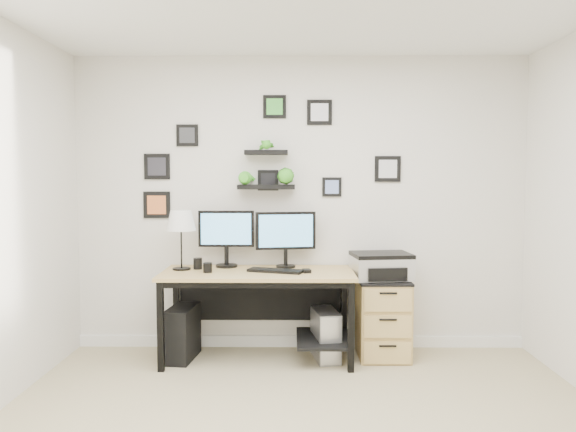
{
  "coord_description": "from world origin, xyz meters",
  "views": [
    {
      "loc": [
        -0.07,
        -3.01,
        1.54
      ],
      "look_at": [
        -0.11,
        1.83,
        1.2
      ],
      "focal_mm": 35.0,
      "sensor_mm": 36.0,
      "label": 1
    }
  ],
  "objects_px": {
    "table_lamp": "(181,222)",
    "printer": "(381,266)",
    "desk": "(262,285)",
    "monitor_left": "(226,234)",
    "monitor_right": "(286,235)",
    "pc_tower_black": "(182,333)",
    "file_cabinet": "(383,318)",
    "pc_tower_grey": "(326,335)",
    "mug": "(208,268)"
  },
  "relations": [
    {
      "from": "table_lamp",
      "to": "printer",
      "type": "xyz_separation_m",
      "value": [
        1.7,
        0.02,
        -0.38
      ]
    },
    {
      "from": "desk",
      "to": "monitor_left",
      "type": "bearing_deg",
      "value": 150.19
    },
    {
      "from": "desk",
      "to": "monitor_right",
      "type": "distance_m",
      "value": 0.49
    },
    {
      "from": "pc_tower_black",
      "to": "file_cabinet",
      "type": "height_order",
      "value": "file_cabinet"
    },
    {
      "from": "monitor_right",
      "to": "pc_tower_grey",
      "type": "distance_m",
      "value": 0.92
    },
    {
      "from": "monitor_right",
      "to": "pc_tower_grey",
      "type": "bearing_deg",
      "value": -28.14
    },
    {
      "from": "table_lamp",
      "to": "mug",
      "type": "bearing_deg",
      "value": -30.99
    },
    {
      "from": "monitor_left",
      "to": "printer",
      "type": "relative_size",
      "value": 0.94
    },
    {
      "from": "desk",
      "to": "monitor_right",
      "type": "relative_size",
      "value": 3.08
    },
    {
      "from": "monitor_left",
      "to": "monitor_right",
      "type": "height_order",
      "value": "monitor_left"
    },
    {
      "from": "table_lamp",
      "to": "file_cabinet",
      "type": "height_order",
      "value": "table_lamp"
    },
    {
      "from": "monitor_right",
      "to": "file_cabinet",
      "type": "distance_m",
      "value": 1.09
    },
    {
      "from": "printer",
      "to": "monitor_right",
      "type": "bearing_deg",
      "value": 173.18
    },
    {
      "from": "pc_tower_grey",
      "to": "file_cabinet",
      "type": "height_order",
      "value": "file_cabinet"
    },
    {
      "from": "monitor_left",
      "to": "monitor_right",
      "type": "bearing_deg",
      "value": -2.01
    },
    {
      "from": "table_lamp",
      "to": "pc_tower_grey",
      "type": "distance_m",
      "value": 1.55
    },
    {
      "from": "desk",
      "to": "mug",
      "type": "distance_m",
      "value": 0.49
    },
    {
      "from": "table_lamp",
      "to": "file_cabinet",
      "type": "xyz_separation_m",
      "value": [
        1.72,
        0.01,
        -0.82
      ]
    },
    {
      "from": "mug",
      "to": "pc_tower_grey",
      "type": "distance_m",
      "value": 1.14
    },
    {
      "from": "pc_tower_black",
      "to": "file_cabinet",
      "type": "bearing_deg",
      "value": 9.27
    },
    {
      "from": "monitor_left",
      "to": "pc_tower_grey",
      "type": "bearing_deg",
      "value": -13.1
    },
    {
      "from": "desk",
      "to": "mug",
      "type": "height_order",
      "value": "mug"
    },
    {
      "from": "mug",
      "to": "desk",
      "type": "bearing_deg",
      "value": 12.67
    },
    {
      "from": "mug",
      "to": "pc_tower_grey",
      "type": "relative_size",
      "value": 0.18
    },
    {
      "from": "mug",
      "to": "file_cabinet",
      "type": "relative_size",
      "value": 0.12
    },
    {
      "from": "monitor_right",
      "to": "mug",
      "type": "bearing_deg",
      "value": -157.32
    },
    {
      "from": "pc_tower_black",
      "to": "printer",
      "type": "height_order",
      "value": "printer"
    },
    {
      "from": "pc_tower_grey",
      "to": "file_cabinet",
      "type": "relative_size",
      "value": 0.66
    },
    {
      "from": "table_lamp",
      "to": "pc_tower_black",
      "type": "bearing_deg",
      "value": -78.61
    },
    {
      "from": "monitor_right",
      "to": "pc_tower_black",
      "type": "height_order",
      "value": "monitor_right"
    },
    {
      "from": "mug",
      "to": "printer",
      "type": "xyz_separation_m",
      "value": [
        1.46,
        0.17,
        -0.01
      ]
    },
    {
      "from": "monitor_right",
      "to": "pc_tower_grey",
      "type": "height_order",
      "value": "monitor_right"
    },
    {
      "from": "desk",
      "to": "mug",
      "type": "xyz_separation_m",
      "value": [
        -0.45,
        -0.1,
        0.16
      ]
    },
    {
      "from": "table_lamp",
      "to": "pc_tower_black",
      "type": "relative_size",
      "value": 1.14
    },
    {
      "from": "file_cabinet",
      "to": "monitor_left",
      "type": "bearing_deg",
      "value": 174.61
    },
    {
      "from": "pc_tower_black",
      "to": "monitor_left",
      "type": "bearing_deg",
      "value": 37.33
    },
    {
      "from": "monitor_right",
      "to": "printer",
      "type": "xyz_separation_m",
      "value": [
        0.82,
        -0.1,
        -0.26
      ]
    },
    {
      "from": "pc_tower_grey",
      "to": "table_lamp",
      "type": "bearing_deg",
      "value": 177.19
    },
    {
      "from": "desk",
      "to": "monitor_left",
      "type": "xyz_separation_m",
      "value": [
        -0.32,
        0.19,
        0.41
      ]
    },
    {
      "from": "pc_tower_grey",
      "to": "printer",
      "type": "distance_m",
      "value": 0.75
    },
    {
      "from": "file_cabinet",
      "to": "printer",
      "type": "distance_m",
      "value": 0.45
    },
    {
      "from": "mug",
      "to": "monitor_left",
      "type": "bearing_deg",
      "value": 66.87
    },
    {
      "from": "printer",
      "to": "mug",
      "type": "bearing_deg",
      "value": -173.33
    },
    {
      "from": "printer",
      "to": "pc_tower_black",
      "type": "bearing_deg",
      "value": -176.79
    },
    {
      "from": "desk",
      "to": "table_lamp",
      "type": "bearing_deg",
      "value": 176.17
    },
    {
      "from": "monitor_right",
      "to": "table_lamp",
      "type": "bearing_deg",
      "value": -172.2
    },
    {
      "from": "pc_tower_black",
      "to": "desk",
      "type": "bearing_deg",
      "value": 8.57
    },
    {
      "from": "file_cabinet",
      "to": "printer",
      "type": "xyz_separation_m",
      "value": [
        -0.02,
        0.01,
        0.45
      ]
    },
    {
      "from": "desk",
      "to": "printer",
      "type": "xyz_separation_m",
      "value": [
        1.01,
        0.07,
        0.15
      ]
    },
    {
      "from": "monitor_right",
      "to": "table_lamp",
      "type": "relative_size",
      "value": 1.03
    }
  ]
}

